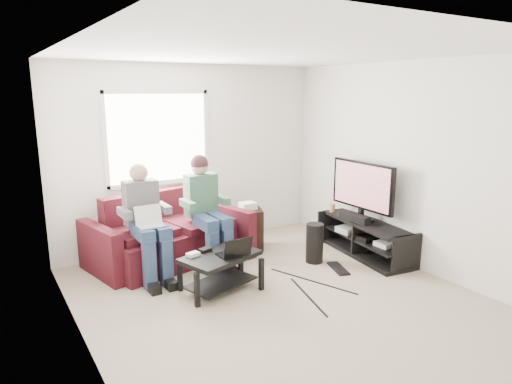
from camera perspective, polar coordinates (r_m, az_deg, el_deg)
floor at (r=5.13m, az=3.07°, el=-13.27°), size 4.50×4.50×0.00m
ceiling at (r=4.63m, az=3.47°, el=17.09°), size 4.50×4.50×0.00m
wall_back at (r=6.65m, az=-7.99°, el=4.38°), size 4.50×0.00×4.50m
wall_front at (r=3.20m, az=27.19°, el=-5.82°), size 4.50×0.00×4.50m
wall_left at (r=3.94m, az=-21.31°, el=-2.02°), size 0.00×4.50×4.50m
wall_right at (r=6.07m, az=18.93°, el=3.04°), size 0.00×4.50×4.50m
window at (r=6.41m, az=-12.11°, el=6.63°), size 1.48×0.04×1.28m
sofa at (r=6.17m, az=-10.93°, el=-5.59°), size 2.13×1.25×0.91m
person_left at (r=5.60m, az=-13.61°, el=-3.00°), size 0.40×0.71×1.38m
person_right at (r=5.89m, az=-6.31°, el=-1.34°), size 0.40×0.71×1.43m
laptop_silver at (r=5.44m, az=-13.01°, el=-3.56°), size 0.38×0.32×0.24m
coffee_table at (r=5.23m, az=-4.46°, el=-8.98°), size 0.97×0.75×0.43m
laptop_black at (r=5.13m, az=-2.90°, el=-6.58°), size 0.37×0.29×0.24m
controller_a at (r=5.17m, az=-7.89°, el=-7.73°), size 0.16×0.13×0.04m
controller_b at (r=5.29m, az=-6.37°, el=-7.20°), size 0.16×0.13×0.04m
controller_c at (r=5.44m, az=-2.40°, el=-6.58°), size 0.16×0.13×0.04m
tv_stand at (r=6.48m, az=13.45°, el=-5.89°), size 0.64×1.53×0.49m
tv at (r=6.36m, az=13.13°, el=0.59°), size 0.12×1.10×0.81m
soundbar at (r=6.38m, az=12.20°, el=-3.13°), size 0.12×0.50×0.10m
drink_cup at (r=6.79m, az=9.54°, el=-1.96°), size 0.08×0.08×0.12m
console_white at (r=6.20m, az=16.11°, el=-6.20°), size 0.30×0.22×0.06m
console_grey at (r=6.66m, az=11.66°, el=-4.57°), size 0.34×0.26×0.08m
console_black at (r=6.43m, az=13.81°, el=-5.36°), size 0.38×0.30×0.07m
subwoofer at (r=6.11m, az=7.34°, el=-6.35°), size 0.23×0.23×0.53m
keyboard_floor at (r=6.00m, az=10.25°, el=-9.38°), size 0.28×0.46×0.02m
end_table at (r=6.57m, az=-1.03°, el=-4.50°), size 0.39×0.39×0.68m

